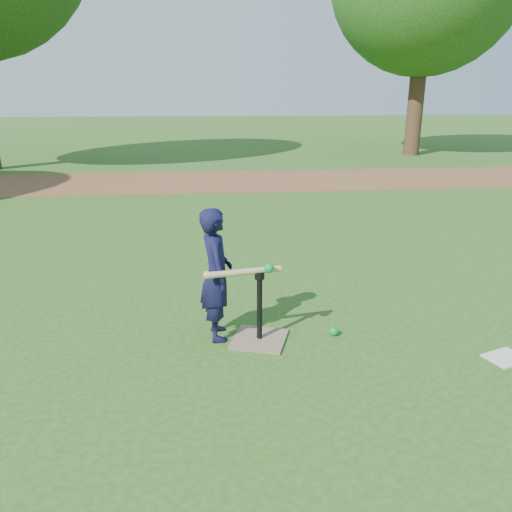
{
  "coord_description": "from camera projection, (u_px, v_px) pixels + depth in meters",
  "views": [
    {
      "loc": [
        -0.22,
        -4.12,
        2.0
      ],
      "look_at": [
        0.18,
        -0.08,
        0.65
      ],
      "focal_mm": 35.0,
      "sensor_mm": 36.0,
      "label": 1
    }
  ],
  "objects": [
    {
      "name": "ground",
      "position": [
        236.0,
        322.0,
        4.54
      ],
      "size": [
        80.0,
        80.0,
        0.0
      ],
      "primitive_type": "plane",
      "color": "#285116",
      "rests_on": "ground"
    },
    {
      "name": "dirt_strip",
      "position": [
        217.0,
        181.0,
        11.63
      ],
      "size": [
        24.0,
        3.0,
        0.01
      ],
      "primitive_type": "cube",
      "color": "brown",
      "rests_on": "ground"
    },
    {
      "name": "child",
      "position": [
        216.0,
        274.0,
        4.11
      ],
      "size": [
        0.31,
        0.44,
        1.12
      ],
      "primitive_type": "imported",
      "rotation": [
        0.0,
        0.0,
        1.68
      ],
      "color": "black",
      "rests_on": "ground"
    },
    {
      "name": "wiffle_ball_ground",
      "position": [
        334.0,
        331.0,
        4.27
      ],
      "size": [
        0.08,
        0.08,
        0.08
      ],
      "primitive_type": "sphere",
      "color": "#0D9335",
      "rests_on": "ground"
    },
    {
      "name": "clipboard",
      "position": [
        506.0,
        358.0,
        3.92
      ],
      "size": [
        0.36,
        0.32,
        0.01
      ],
      "primitive_type": "cube",
      "rotation": [
        0.0,
        0.0,
        0.34
      ],
      "color": "silver",
      "rests_on": "ground"
    },
    {
      "name": "batting_tee",
      "position": [
        259.0,
        328.0,
        4.17
      ],
      "size": [
        0.54,
        0.54,
        0.61
      ],
      "color": "#806D51",
      "rests_on": "ground"
    },
    {
      "name": "swing_action",
      "position": [
        246.0,
        271.0,
        3.97
      ],
      "size": [
        0.63,
        0.16,
        0.11
      ],
      "color": "tan",
      "rests_on": "ground"
    }
  ]
}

